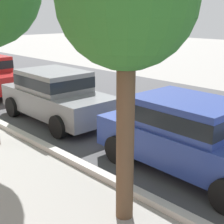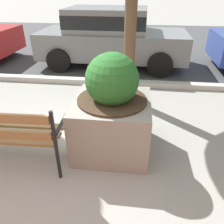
# 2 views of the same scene
# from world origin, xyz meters

# --- Properties ---
(street_surface) EXTENTS (60.00, 9.00, 0.01)m
(street_surface) POSITION_xyz_m (0.00, 7.50, 0.00)
(street_surface) COLOR #424244
(street_surface) RESTS_ON ground
(curb_stone) EXTENTS (60.00, 0.20, 0.12)m
(curb_stone) POSITION_xyz_m (0.00, 2.90, 0.06)
(curb_stone) COLOR #B2AFA8
(curb_stone) RESTS_ON ground
(street_tree_far_corner) EXTENTS (2.00, 2.00, 4.42)m
(street_tree_far_corner) POSITION_xyz_m (5.74, 2.28, 3.37)
(street_tree_far_corner) COLOR brown
(street_tree_far_corner) RESTS_ON ground
(parked_car_grey) EXTENTS (4.14, 1.99, 1.56)m
(parked_car_grey) POSITION_xyz_m (0.66, 4.45, 0.84)
(parked_car_grey) COLOR slate
(parked_car_grey) RESTS_ON ground
(parked_car_blue) EXTENTS (4.14, 1.99, 1.56)m
(parked_car_blue) POSITION_xyz_m (5.52, 4.45, 0.84)
(parked_car_blue) COLOR navy
(parked_car_blue) RESTS_ON ground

